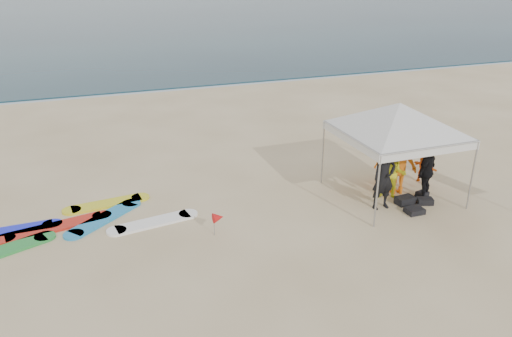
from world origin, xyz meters
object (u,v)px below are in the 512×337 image
(person_orange_b, at_px, (389,159))
(canopy_tent, at_px, (400,103))
(surfboard_spread, at_px, (75,224))
(person_orange_a, at_px, (399,164))
(marker_pennant, at_px, (218,218))
(person_black_b, at_px, (426,171))
(person_seated, at_px, (423,168))
(person_yellow, at_px, (393,174))
(person_black_a, at_px, (384,177))

(person_orange_b, xyz_separation_m, canopy_tent, (-0.35, -0.72, 2.05))
(canopy_tent, bearing_deg, surfboard_spread, 172.08)
(person_orange_a, xyz_separation_m, marker_pennant, (-5.95, -0.60, -0.47))
(person_black_b, bearing_deg, canopy_tent, -63.78)
(marker_pennant, relative_size, surfboard_spread, 0.11)
(person_seated, bearing_deg, person_black_b, 134.26)
(person_orange_b, bearing_deg, person_black_b, 118.31)
(person_yellow, height_order, person_seated, person_yellow)
(person_orange_a, relative_size, person_orange_b, 1.09)
(person_black_a, bearing_deg, person_seated, 25.16)
(person_seated, bearing_deg, person_orange_b, 67.87)
(person_orange_a, height_order, canopy_tent, canopy_tent)
(person_black_a, relative_size, surfboard_spread, 0.34)
(marker_pennant, bearing_deg, person_orange_b, 11.58)
(person_black_a, xyz_separation_m, canopy_tent, (0.75, 0.65, 1.95))
(person_black_b, bearing_deg, marker_pennant, -30.84)
(person_black_a, relative_size, person_yellow, 1.22)
(canopy_tent, bearing_deg, person_orange_a, 18.52)
(person_orange_a, distance_m, marker_pennant, 6.00)
(person_yellow, xyz_separation_m, person_orange_a, (0.42, 0.32, 0.16))
(person_orange_b, bearing_deg, marker_pennant, 19.38)
(person_yellow, relative_size, marker_pennant, 2.52)
(canopy_tent, bearing_deg, person_black_b, -33.16)
(person_black_b, relative_size, marker_pennant, 2.85)
(person_orange_b, bearing_deg, canopy_tent, 71.95)
(person_yellow, height_order, canopy_tent, canopy_tent)
(person_black_a, relative_size, marker_pennant, 3.07)
(marker_pennant, bearing_deg, person_black_b, -0.22)
(person_black_a, distance_m, person_orange_a, 1.27)
(person_black_b, height_order, person_orange_b, person_black_b)
(person_black_b, xyz_separation_m, person_seated, (0.72, 1.01, -0.41))
(person_orange_a, bearing_deg, person_black_a, 47.27)
(person_orange_a, bearing_deg, person_orange_b, -85.30)
(person_black_a, distance_m, person_seated, 2.60)
(person_black_a, bearing_deg, person_yellow, 33.66)
(person_black_b, bearing_deg, surfboard_spread, -40.88)
(person_black_b, height_order, marker_pennant, person_black_b)
(canopy_tent, bearing_deg, person_yellow, -121.85)
(marker_pennant, bearing_deg, person_yellow, 2.94)
(person_seated, bearing_deg, person_orange_a, 96.48)
(person_black_b, height_order, canopy_tent, canopy_tent)
(person_yellow, height_order, person_orange_a, person_orange_a)
(person_yellow, distance_m, person_orange_a, 0.55)
(person_orange_b, height_order, person_seated, person_orange_b)
(person_yellow, xyz_separation_m, surfboard_spread, (-9.11, 1.51, -0.77))
(canopy_tent, distance_m, marker_pennant, 6.19)
(person_orange_b, height_order, surfboard_spread, person_orange_b)
(person_black_b, relative_size, surfboard_spread, 0.32)
(person_orange_b, bearing_deg, person_orange_a, 91.05)
(person_orange_b, distance_m, person_seated, 1.27)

